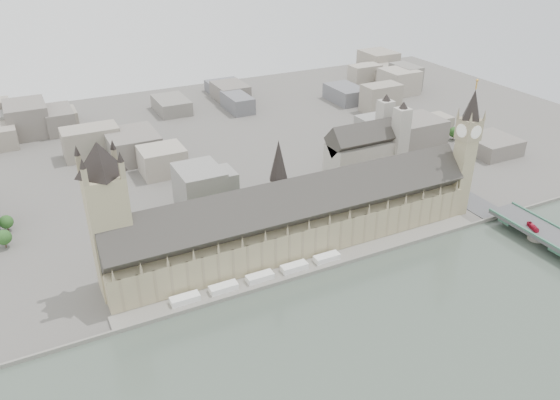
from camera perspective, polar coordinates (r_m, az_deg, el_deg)
name	(u,v)px	position (r m, az deg, el deg)	size (l,w,h in m)	color
ground	(309,261)	(376.16, 3.02, -6.38)	(900.00, 900.00, 0.00)	#595651
embankment_wall	(320,271)	(364.72, 4.19, -7.36)	(600.00, 1.50, 3.00)	gray
river_terrace	(314,265)	(370.27, 3.59, -6.83)	(270.00, 15.00, 2.00)	gray
terrace_tents	(260,277)	(353.76, -2.12, -8.05)	(118.00, 7.00, 4.00)	white
palace_of_westminster	(296,219)	(378.70, 1.64, -2.04)	(265.00, 40.73, 55.44)	gray
elizabeth_tower	(466,144)	(432.54, 18.90, 5.54)	(17.00, 17.00, 107.50)	gray
victoria_tower	(108,213)	(335.40, -17.53, -1.30)	(30.00, 30.00, 100.00)	gray
central_tower	(279,173)	(363.36, -0.14, 2.87)	(13.00, 13.00, 48.00)	gray
westminster_abbey	(366,151)	(488.66, 9.01, 5.07)	(68.00, 36.00, 64.00)	#A49F94
city_skyline_inland	(192,125)	(570.66, -9.18, 7.76)	(720.00, 360.00, 38.00)	gray
park_trees	(259,216)	(413.79, -2.24, -1.70)	(110.00, 30.00, 15.00)	#1C4E1B
red_bus_north	(533,227)	(430.93, 24.91, -2.57)	(2.78, 11.89, 3.31)	#BA152F
car_approach	(460,178)	(490.43, 18.27, 2.23)	(2.03, 4.98, 1.45)	gray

